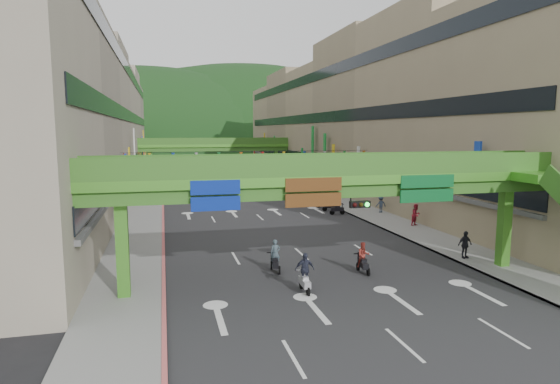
# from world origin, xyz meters

# --- Properties ---
(ground) EXTENTS (320.00, 320.00, 0.00)m
(ground) POSITION_xyz_m (0.00, 0.00, 0.00)
(ground) COLOR black
(ground) RESTS_ON ground
(road_slab) EXTENTS (18.00, 140.00, 0.02)m
(road_slab) POSITION_xyz_m (0.00, 50.00, 0.01)
(road_slab) COLOR #28282B
(road_slab) RESTS_ON ground
(sidewalk_left) EXTENTS (4.00, 140.00, 0.15)m
(sidewalk_left) POSITION_xyz_m (-11.00, 50.00, 0.07)
(sidewalk_left) COLOR gray
(sidewalk_left) RESTS_ON ground
(sidewalk_right) EXTENTS (4.00, 140.00, 0.15)m
(sidewalk_right) POSITION_xyz_m (11.00, 50.00, 0.07)
(sidewalk_right) COLOR gray
(sidewalk_right) RESTS_ON ground
(curb_left) EXTENTS (0.20, 140.00, 0.18)m
(curb_left) POSITION_xyz_m (-9.10, 50.00, 0.09)
(curb_left) COLOR #CC5959
(curb_left) RESTS_ON ground
(curb_right) EXTENTS (0.20, 140.00, 0.18)m
(curb_right) POSITION_xyz_m (9.10, 50.00, 0.09)
(curb_right) COLOR gray
(curb_right) RESTS_ON ground
(building_row_left) EXTENTS (12.80, 95.00, 19.00)m
(building_row_left) POSITION_xyz_m (-18.93, 50.00, 9.46)
(building_row_left) COLOR #9E937F
(building_row_left) RESTS_ON ground
(building_row_right) EXTENTS (12.80, 95.00, 19.00)m
(building_row_right) POSITION_xyz_m (18.93, 50.00, 9.46)
(building_row_right) COLOR gray
(building_row_right) RESTS_ON ground
(overpass_near) EXTENTS (28.00, 12.27, 7.10)m
(overpass_near) POSITION_xyz_m (0.93, 5.38, 5.21)
(overpass_near) COLOR #4C9E2D
(overpass_near) RESTS_ON ground
(overpass_far) EXTENTS (28.00, 2.20, 7.10)m
(overpass_far) POSITION_xyz_m (0.00, 65.00, 5.40)
(overpass_far) COLOR #4C9E2D
(overpass_far) RESTS_ON ground
(hill_left) EXTENTS (168.00, 140.00, 112.00)m
(hill_left) POSITION_xyz_m (-15.00, 160.00, 0.00)
(hill_left) COLOR #1C4419
(hill_left) RESTS_ON ground
(hill_right) EXTENTS (208.00, 176.00, 128.00)m
(hill_right) POSITION_xyz_m (25.00, 180.00, 0.00)
(hill_right) COLOR #1C4419
(hill_right) RESTS_ON ground
(bunting_string) EXTENTS (26.00, 0.36, 0.47)m
(bunting_string) POSITION_xyz_m (0.00, 30.00, 5.96)
(bunting_string) COLOR black
(bunting_string) RESTS_ON ground
(scooter_rider_near) EXTENTS (0.72, 1.58, 1.95)m
(scooter_rider_near) POSITION_xyz_m (-2.65, 8.53, 0.90)
(scooter_rider_near) COLOR black
(scooter_rider_near) RESTS_ON ground
(scooter_rider_mid) EXTENTS (0.82, 1.60, 1.86)m
(scooter_rider_mid) POSITION_xyz_m (2.29, 7.01, 0.95)
(scooter_rider_mid) COLOR black
(scooter_rider_mid) RESTS_ON ground
(scooter_rider_left) EXTENTS (1.04, 1.60, 2.10)m
(scooter_rider_left) POSITION_xyz_m (-2.02, 4.69, 1.06)
(scooter_rider_left) COLOR #97969D
(scooter_rider_left) RESTS_ON ground
(scooter_rider_far) EXTENTS (0.81, 1.60, 1.94)m
(scooter_rider_far) POSITION_xyz_m (-2.44, 50.60, 0.97)
(scooter_rider_far) COLOR #751100
(scooter_rider_far) RESTS_ON ground
(parked_scooter_row) EXTENTS (1.60, 9.35, 1.08)m
(parked_scooter_row) POSITION_xyz_m (7.80, 30.00, 0.52)
(parked_scooter_row) COLOR black
(parked_scooter_row) RESTS_ON ground
(car_silver) EXTENTS (1.62, 4.03, 1.30)m
(car_silver) POSITION_xyz_m (-3.39, 43.02, 0.65)
(car_silver) COLOR #9D9CA4
(car_silver) RESTS_ON ground
(car_yellow) EXTENTS (1.66, 3.83, 1.29)m
(car_yellow) POSITION_xyz_m (5.48, 64.37, 0.64)
(car_yellow) COLOR gold
(car_yellow) RESTS_ON ground
(pedestrian_red) EXTENTS (1.13, 1.02, 1.89)m
(pedestrian_red) POSITION_xyz_m (12.20, 18.17, 0.94)
(pedestrian_red) COLOR maroon
(pedestrian_red) RESTS_ON ground
(pedestrian_dark) EXTENTS (1.08, 0.53, 1.77)m
(pedestrian_dark) POSITION_xyz_m (9.80, 8.00, 0.89)
(pedestrian_dark) COLOR black
(pedestrian_dark) RESTS_ON ground
(pedestrian_blue) EXTENTS (0.80, 0.52, 1.70)m
(pedestrian_blue) POSITION_xyz_m (12.20, 24.95, 0.85)
(pedestrian_blue) COLOR #303E53
(pedestrian_blue) RESTS_ON ground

